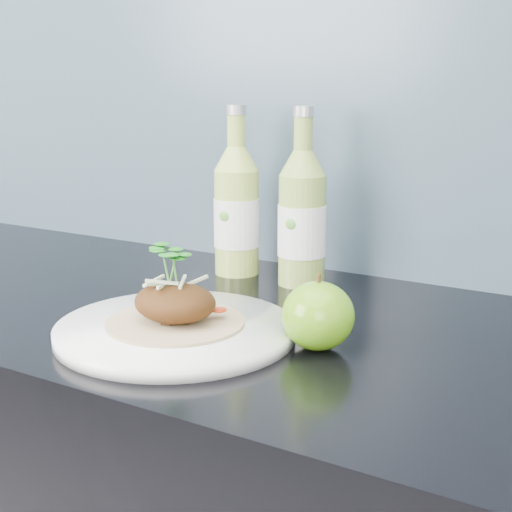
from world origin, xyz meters
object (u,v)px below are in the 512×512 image
at_px(cider_bottle_right, 302,219).
at_px(green_apple, 318,316).
at_px(dinner_plate, 176,330).
at_px(cider_bottle_left, 237,211).

bearing_deg(cider_bottle_right, green_apple, -35.01).
height_order(dinner_plate, cider_bottle_left, cider_bottle_left).
bearing_deg(cider_bottle_left, cider_bottle_right, 12.14).
relative_size(cider_bottle_left, cider_bottle_right, 1.00).
bearing_deg(dinner_plate, cider_bottle_right, 86.11).
distance_m(dinner_plate, cider_bottle_right, 0.31).
bearing_deg(dinner_plate, cider_bottle_left, 108.81).
bearing_deg(green_apple, cider_bottle_left, 137.70).
distance_m(green_apple, cider_bottle_left, 0.37).
bearing_deg(cider_bottle_left, green_apple, -28.43).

